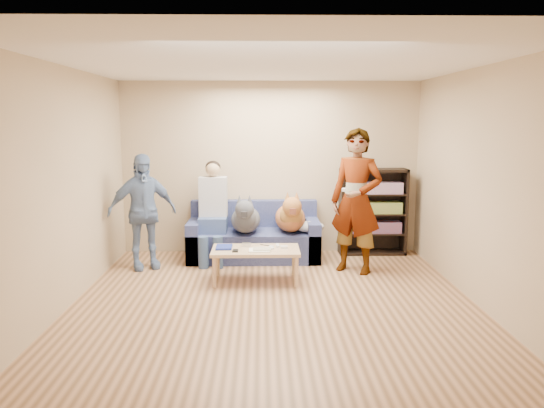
{
  "coord_description": "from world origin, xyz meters",
  "views": [
    {
      "loc": [
        -0.13,
        -5.56,
        2.03
      ],
      "look_at": [
        0.0,
        1.2,
        0.95
      ],
      "focal_mm": 35.0,
      "sensor_mm": 36.0,
      "label": 1
    }
  ],
  "objects_px": {
    "camera_silver": "(246,245)",
    "dog_tan": "(291,216)",
    "bookshelf": "(373,210)",
    "notebook_blue": "(224,247)",
    "person_standing_right": "(356,201)",
    "dog_gray": "(246,218)",
    "person_standing_left": "(142,212)",
    "coffee_table": "(256,252)",
    "person_seated": "(213,208)",
    "sofa": "(254,239)"
  },
  "relations": [
    {
      "from": "person_standing_left",
      "to": "person_seated",
      "type": "distance_m",
      "value": 1.0
    },
    {
      "from": "person_standing_left",
      "to": "bookshelf",
      "type": "relative_size",
      "value": 1.22
    },
    {
      "from": "dog_tan",
      "to": "sofa",
      "type": "bearing_deg",
      "value": 164.6
    },
    {
      "from": "dog_gray",
      "to": "bookshelf",
      "type": "distance_m",
      "value": 1.97
    },
    {
      "from": "person_standing_right",
      "to": "camera_silver",
      "type": "distance_m",
      "value": 1.57
    },
    {
      "from": "camera_silver",
      "to": "bookshelf",
      "type": "height_order",
      "value": "bookshelf"
    },
    {
      "from": "person_seated",
      "to": "coffee_table",
      "type": "xyz_separation_m",
      "value": [
        0.63,
        -1.03,
        -0.4
      ]
    },
    {
      "from": "notebook_blue",
      "to": "person_seated",
      "type": "distance_m",
      "value": 1.06
    },
    {
      "from": "camera_silver",
      "to": "coffee_table",
      "type": "distance_m",
      "value": 0.18
    },
    {
      "from": "person_standing_left",
      "to": "dog_tan",
      "type": "distance_m",
      "value": 2.08
    },
    {
      "from": "person_standing_right",
      "to": "person_standing_left",
      "type": "relative_size",
      "value": 1.22
    },
    {
      "from": "dog_gray",
      "to": "bookshelf",
      "type": "height_order",
      "value": "bookshelf"
    },
    {
      "from": "sofa",
      "to": "person_seated",
      "type": "bearing_deg",
      "value": -167.83
    },
    {
      "from": "sofa",
      "to": "dog_tan",
      "type": "height_order",
      "value": "dog_tan"
    },
    {
      "from": "person_standing_right",
      "to": "sofa",
      "type": "height_order",
      "value": "person_standing_right"
    },
    {
      "from": "notebook_blue",
      "to": "bookshelf",
      "type": "bearing_deg",
      "value": 31.78
    },
    {
      "from": "notebook_blue",
      "to": "camera_silver",
      "type": "relative_size",
      "value": 2.36
    },
    {
      "from": "dog_tan",
      "to": "coffee_table",
      "type": "height_order",
      "value": "dog_tan"
    },
    {
      "from": "notebook_blue",
      "to": "sofa",
      "type": "relative_size",
      "value": 0.14
    },
    {
      "from": "camera_silver",
      "to": "dog_tan",
      "type": "distance_m",
      "value": 1.1
    },
    {
      "from": "coffee_table",
      "to": "bookshelf",
      "type": "distance_m",
      "value": 2.26
    },
    {
      "from": "person_seated",
      "to": "dog_gray",
      "type": "height_order",
      "value": "person_seated"
    },
    {
      "from": "person_standing_left",
      "to": "coffee_table",
      "type": "bearing_deg",
      "value": -47.5
    },
    {
      "from": "sofa",
      "to": "dog_gray",
      "type": "height_order",
      "value": "dog_gray"
    },
    {
      "from": "person_standing_left",
      "to": "notebook_blue",
      "type": "distance_m",
      "value": 1.34
    },
    {
      "from": "person_standing_left",
      "to": "person_seated",
      "type": "bearing_deg",
      "value": -2.08
    },
    {
      "from": "camera_silver",
      "to": "dog_tan",
      "type": "height_order",
      "value": "dog_tan"
    },
    {
      "from": "notebook_blue",
      "to": "coffee_table",
      "type": "xyz_separation_m",
      "value": [
        0.4,
        -0.05,
        -0.06
      ]
    },
    {
      "from": "person_standing_right",
      "to": "dog_gray",
      "type": "relative_size",
      "value": 1.53
    },
    {
      "from": "person_seated",
      "to": "camera_silver",
      "type": "bearing_deg",
      "value": -60.91
    },
    {
      "from": "person_standing_right",
      "to": "dog_gray",
      "type": "bearing_deg",
      "value": -167.31
    },
    {
      "from": "camera_silver",
      "to": "coffee_table",
      "type": "height_order",
      "value": "camera_silver"
    },
    {
      "from": "person_standing_right",
      "to": "notebook_blue",
      "type": "height_order",
      "value": "person_standing_right"
    },
    {
      "from": "person_standing_left",
      "to": "sofa",
      "type": "xyz_separation_m",
      "value": [
        1.51,
        0.52,
        -0.51
      ]
    },
    {
      "from": "notebook_blue",
      "to": "person_standing_right",
      "type": "bearing_deg",
      "value": 11.8
    },
    {
      "from": "dog_gray",
      "to": "coffee_table",
      "type": "distance_m",
      "value": 0.97
    },
    {
      "from": "camera_silver",
      "to": "bookshelf",
      "type": "xyz_separation_m",
      "value": [
        1.88,
        1.27,
        0.23
      ]
    },
    {
      "from": "dog_gray",
      "to": "person_seated",
      "type": "bearing_deg",
      "value": 167.12
    },
    {
      "from": "bookshelf",
      "to": "notebook_blue",
      "type": "bearing_deg",
      "value": -148.22
    },
    {
      "from": "sofa",
      "to": "coffee_table",
      "type": "distance_m",
      "value": 1.16
    },
    {
      "from": "person_standing_left",
      "to": "notebook_blue",
      "type": "relative_size",
      "value": 6.08
    },
    {
      "from": "person_standing_right",
      "to": "person_seated",
      "type": "xyz_separation_m",
      "value": [
        -1.96,
        0.62,
        -0.19
      ]
    },
    {
      "from": "dog_gray",
      "to": "dog_tan",
      "type": "bearing_deg",
      "value": 7.74
    },
    {
      "from": "person_standing_left",
      "to": "coffee_table",
      "type": "distance_m",
      "value": 1.72
    },
    {
      "from": "person_seated",
      "to": "person_standing_right",
      "type": "bearing_deg",
      "value": -17.5
    },
    {
      "from": "dog_gray",
      "to": "bookshelf",
      "type": "relative_size",
      "value": 0.96
    },
    {
      "from": "camera_silver",
      "to": "dog_gray",
      "type": "relative_size",
      "value": 0.09
    },
    {
      "from": "notebook_blue",
      "to": "camera_silver",
      "type": "xyz_separation_m",
      "value": [
        0.28,
        0.07,
        0.01
      ]
    },
    {
      "from": "person_standing_left",
      "to": "sofa",
      "type": "distance_m",
      "value": 1.68
    },
    {
      "from": "person_standing_right",
      "to": "person_seated",
      "type": "relative_size",
      "value": 1.31
    }
  ]
}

